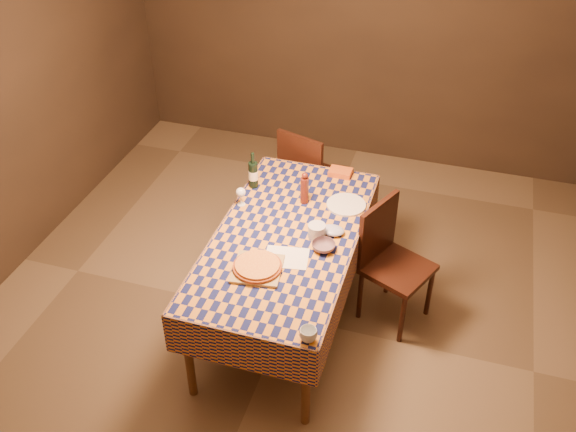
{
  "coord_description": "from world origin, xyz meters",
  "views": [
    {
      "loc": [
        0.99,
        -3.21,
        3.44
      ],
      "look_at": [
        0.0,
        0.05,
        0.9
      ],
      "focal_mm": 40.0,
      "sensor_mm": 36.0,
      "label": 1
    }
  ],
  "objects_px": {
    "cutting_board": "(258,269)",
    "chair_far": "(307,173)",
    "pizza": "(257,266)",
    "wine_bottle": "(253,174)",
    "dining_table": "(286,245)",
    "bowl": "(324,246)",
    "white_plate": "(346,205)",
    "chair_right": "(389,256)"
  },
  "relations": [
    {
      "from": "cutting_board",
      "to": "chair_far",
      "type": "height_order",
      "value": "chair_far"
    },
    {
      "from": "pizza",
      "to": "chair_far",
      "type": "height_order",
      "value": "chair_far"
    },
    {
      "from": "pizza",
      "to": "wine_bottle",
      "type": "bearing_deg",
      "value": 110.88
    },
    {
      "from": "cutting_board",
      "to": "dining_table",
      "type": "bearing_deg",
      "value": 79.78
    },
    {
      "from": "bowl",
      "to": "white_plate",
      "type": "xyz_separation_m",
      "value": [
        0.03,
        0.52,
        -0.02
      ]
    },
    {
      "from": "wine_bottle",
      "to": "white_plate",
      "type": "xyz_separation_m",
      "value": [
        0.71,
        -0.04,
        -0.1
      ]
    },
    {
      "from": "bowl",
      "to": "wine_bottle",
      "type": "distance_m",
      "value": 0.89
    },
    {
      "from": "pizza",
      "to": "wine_bottle",
      "type": "distance_m",
      "value": 0.94
    },
    {
      "from": "cutting_board",
      "to": "chair_far",
      "type": "xyz_separation_m",
      "value": [
        -0.1,
        1.53,
        -0.26
      ]
    },
    {
      "from": "white_plate",
      "to": "chair_far",
      "type": "relative_size",
      "value": 0.3
    },
    {
      "from": "wine_bottle",
      "to": "white_plate",
      "type": "distance_m",
      "value": 0.72
    },
    {
      "from": "white_plate",
      "to": "chair_right",
      "type": "height_order",
      "value": "chair_right"
    },
    {
      "from": "dining_table",
      "to": "chair_right",
      "type": "distance_m",
      "value": 0.75
    },
    {
      "from": "dining_table",
      "to": "bowl",
      "type": "xyz_separation_m",
      "value": [
        0.28,
        -0.06,
        0.1
      ]
    },
    {
      "from": "pizza",
      "to": "white_plate",
      "type": "bearing_deg",
      "value": 65.64
    },
    {
      "from": "white_plate",
      "to": "pizza",
      "type": "bearing_deg",
      "value": -114.36
    },
    {
      "from": "wine_bottle",
      "to": "white_plate",
      "type": "relative_size",
      "value": 1.02
    },
    {
      "from": "pizza",
      "to": "dining_table",
      "type": "bearing_deg",
      "value": 79.78
    },
    {
      "from": "pizza",
      "to": "chair_far",
      "type": "xyz_separation_m",
      "value": [
        -0.1,
        1.53,
        -0.28
      ]
    },
    {
      "from": "bowl",
      "to": "chair_right",
      "type": "bearing_deg",
      "value": 41.69
    },
    {
      "from": "dining_table",
      "to": "cutting_board",
      "type": "distance_m",
      "value": 0.4
    },
    {
      "from": "cutting_board",
      "to": "bowl",
      "type": "bearing_deg",
      "value": 42.56
    },
    {
      "from": "dining_table",
      "to": "bowl",
      "type": "relative_size",
      "value": 11.92
    },
    {
      "from": "pizza",
      "to": "chair_right",
      "type": "bearing_deg",
      "value": 42.1
    },
    {
      "from": "wine_bottle",
      "to": "pizza",
      "type": "bearing_deg",
      "value": -69.12
    },
    {
      "from": "pizza",
      "to": "chair_far",
      "type": "bearing_deg",
      "value": 93.75
    },
    {
      "from": "dining_table",
      "to": "wine_bottle",
      "type": "height_order",
      "value": "wine_bottle"
    },
    {
      "from": "dining_table",
      "to": "chair_right",
      "type": "relative_size",
      "value": 1.98
    },
    {
      "from": "white_plate",
      "to": "chair_far",
      "type": "distance_m",
      "value": 0.88
    },
    {
      "from": "white_plate",
      "to": "chair_right",
      "type": "distance_m",
      "value": 0.47
    },
    {
      "from": "wine_bottle",
      "to": "chair_far",
      "type": "height_order",
      "value": "wine_bottle"
    },
    {
      "from": "dining_table",
      "to": "cutting_board",
      "type": "relative_size",
      "value": 6.1
    },
    {
      "from": "pizza",
      "to": "bowl",
      "type": "bearing_deg",
      "value": 42.56
    },
    {
      "from": "cutting_board",
      "to": "wine_bottle",
      "type": "relative_size",
      "value": 1.06
    },
    {
      "from": "dining_table",
      "to": "chair_far",
      "type": "bearing_deg",
      "value": 98.35
    },
    {
      "from": "bowl",
      "to": "chair_far",
      "type": "relative_size",
      "value": 0.17
    },
    {
      "from": "wine_bottle",
      "to": "chair_right",
      "type": "xyz_separation_m",
      "value": [
        1.08,
        -0.21,
        -0.35
      ]
    },
    {
      "from": "pizza",
      "to": "bowl",
      "type": "distance_m",
      "value": 0.47
    },
    {
      "from": "cutting_board",
      "to": "wine_bottle",
      "type": "bearing_deg",
      "value": 110.88
    },
    {
      "from": "wine_bottle",
      "to": "chair_far",
      "type": "relative_size",
      "value": 0.31
    },
    {
      "from": "dining_table",
      "to": "cutting_board",
      "type": "height_order",
      "value": "cutting_board"
    },
    {
      "from": "dining_table",
      "to": "white_plate",
      "type": "distance_m",
      "value": 0.56
    }
  ]
}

